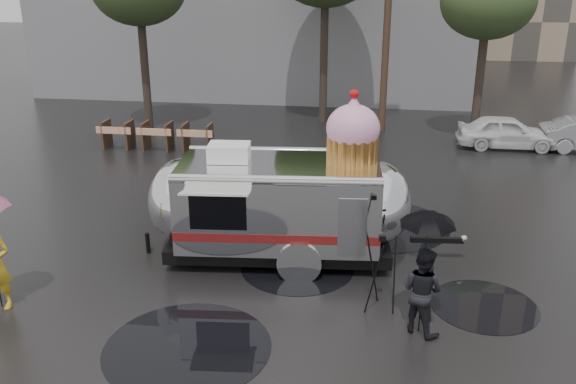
# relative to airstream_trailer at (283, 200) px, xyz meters

# --- Properties ---
(ground) EXTENTS (120.00, 120.00, 0.00)m
(ground) POSITION_rel_airstream_trailer_xyz_m (-0.28, -2.00, -1.38)
(ground) COLOR black
(ground) RESTS_ON ground
(puddles) EXTENTS (7.86, 9.13, 0.01)m
(puddles) POSITION_rel_airstream_trailer_xyz_m (1.22, -0.59, -1.38)
(puddles) COLOR black
(puddles) RESTS_ON ground
(utility_pole) EXTENTS (1.60, 0.28, 9.00)m
(utility_pole) POSITION_rel_airstream_trailer_xyz_m (2.22, 12.00, 3.24)
(utility_pole) COLOR #473323
(utility_pole) RESTS_ON ground
(tree_right) EXTENTS (3.36, 3.36, 6.42)m
(tree_right) POSITION_rel_airstream_trailer_xyz_m (5.72, 11.00, 3.67)
(tree_right) COLOR #382D26
(tree_right) RESTS_ON ground
(barricade_row) EXTENTS (4.30, 0.80, 1.00)m
(barricade_row) POSITION_rel_airstream_trailer_xyz_m (-5.83, 7.97, -0.86)
(barricade_row) COLOR #473323
(barricade_row) RESTS_ON ground
(airstream_trailer) EXTENTS (7.31, 3.17, 3.95)m
(airstream_trailer) POSITION_rel_airstream_trailer_xyz_m (0.00, 0.00, 0.00)
(airstream_trailer) COLOR silver
(airstream_trailer) RESTS_ON ground
(person_right) EXTENTS (0.90, 0.82, 1.66)m
(person_right) POSITION_rel_airstream_trailer_xyz_m (2.91, -2.67, -0.56)
(person_right) COLOR black
(person_right) RESTS_ON ground
(umbrella_black) EXTENTS (1.20, 1.20, 2.37)m
(umbrella_black) POSITION_rel_airstream_trailer_xyz_m (2.91, -2.67, 0.57)
(umbrella_black) COLOR black
(umbrella_black) RESTS_ON ground
(tripod) EXTENTS (0.59, 0.65, 1.58)m
(tripod) POSITION_rel_airstream_trailer_xyz_m (2.17, -2.02, -0.44)
(tripod) COLOR black
(tripod) RESTS_ON ground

